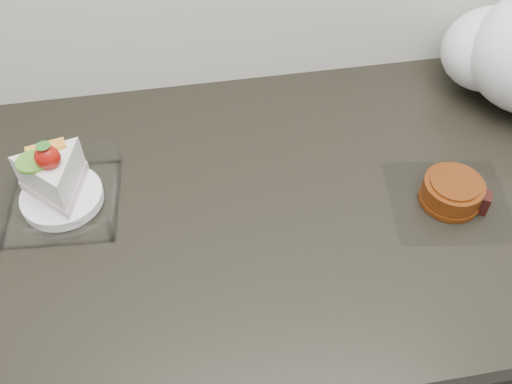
# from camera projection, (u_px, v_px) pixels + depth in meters

# --- Properties ---
(counter) EXTENTS (2.04, 0.64, 0.90)m
(counter) POSITION_uv_depth(u_px,v_px,m) (294.00, 331.00, 1.23)
(counter) COLOR black
(counter) RESTS_ON ground
(cake_tray) EXTENTS (0.18, 0.18, 0.13)m
(cake_tray) POSITION_uv_depth(u_px,v_px,m) (58.00, 187.00, 0.86)
(cake_tray) COLOR white
(cake_tray) RESTS_ON counter
(mooncake_wrap) EXTENTS (0.21, 0.20, 0.04)m
(mooncake_wrap) POSITION_uv_depth(u_px,v_px,m) (452.00, 194.00, 0.87)
(mooncake_wrap) COLOR white
(mooncake_wrap) RESTS_ON counter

